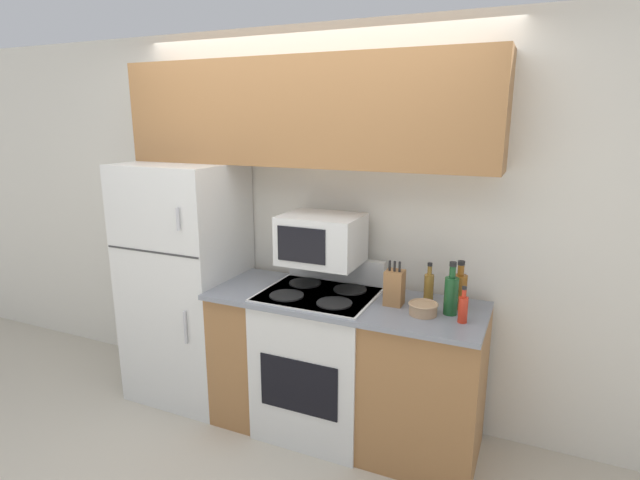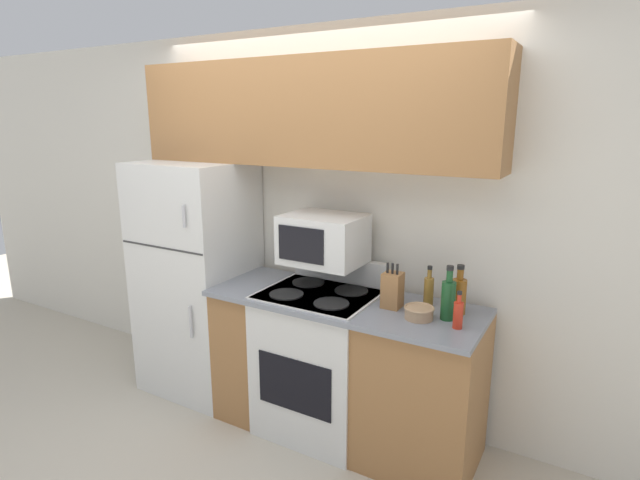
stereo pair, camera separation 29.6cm
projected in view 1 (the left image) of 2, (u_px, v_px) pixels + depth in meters
name	position (u px, v px, depth m)	size (l,w,h in m)	color
ground_plane	(270.00, 442.00, 3.12)	(12.00, 12.00, 0.00)	beige
wall_back	(313.00, 223.00, 3.40)	(8.00, 0.05, 2.55)	silver
lower_cabinets	(344.00, 367.00, 3.12)	(1.67, 0.62, 0.92)	#9E6B3D
refrigerator	(186.00, 283.00, 3.53)	(0.76, 0.65, 1.68)	silver
upper_cabinets	(300.00, 113.00, 3.07)	(2.42, 0.32, 0.65)	#9E6B3D
stove	(319.00, 359.00, 3.17)	(0.69, 0.61, 1.09)	silver
microwave	(321.00, 239.00, 3.09)	(0.49, 0.38, 0.30)	silver
knife_block	(394.00, 287.00, 2.88)	(0.10, 0.11, 0.26)	#9E6B3D
bowl	(423.00, 308.00, 2.74)	(0.16, 0.16, 0.07)	tan
bottle_hot_sauce	(463.00, 308.00, 2.63)	(0.05, 0.05, 0.20)	red
bottle_vinegar	(429.00, 287.00, 2.92)	(0.06, 0.06, 0.24)	olive
bottle_whiskey	(460.00, 290.00, 2.82)	(0.08, 0.08, 0.28)	brown
bottle_wine_green	(451.00, 294.00, 2.73)	(0.08, 0.08, 0.30)	#194C23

